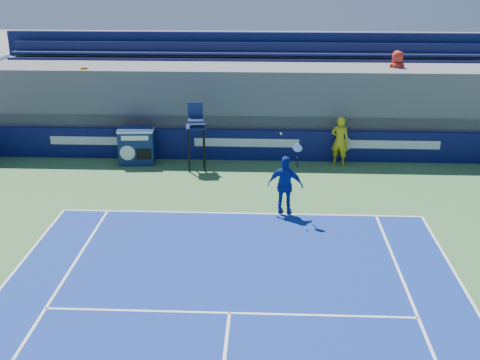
{
  "coord_description": "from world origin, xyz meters",
  "views": [
    {
      "loc": [
        0.75,
        -4.95,
        7.39
      ],
      "look_at": [
        0.0,
        11.5,
        1.25
      ],
      "focal_mm": 45.0,
      "sensor_mm": 36.0,
      "label": 1
    }
  ],
  "objects_px": {
    "ball_person": "(340,141)",
    "tennis_player": "(285,185)",
    "umpire_chair": "(196,129)",
    "match_clock": "(137,145)"
  },
  "relations": [
    {
      "from": "ball_person",
      "to": "umpire_chair",
      "type": "xyz_separation_m",
      "value": [
        -5.29,
        -0.75,
        0.58
      ]
    },
    {
      "from": "ball_person",
      "to": "match_clock",
      "type": "distance_m",
      "value": 7.61
    },
    {
      "from": "ball_person",
      "to": "tennis_player",
      "type": "xyz_separation_m",
      "value": [
        -2.14,
        -4.7,
        -0.01
      ]
    },
    {
      "from": "ball_person",
      "to": "umpire_chair",
      "type": "bearing_deg",
      "value": 27.39
    },
    {
      "from": "ball_person",
      "to": "umpire_chair",
      "type": "height_order",
      "value": "umpire_chair"
    },
    {
      "from": "match_clock",
      "to": "umpire_chair",
      "type": "bearing_deg",
      "value": -12.32
    },
    {
      "from": "ball_person",
      "to": "match_clock",
      "type": "xyz_separation_m",
      "value": [
        -7.61,
        -0.24,
        -0.2
      ]
    },
    {
      "from": "umpire_chair",
      "to": "tennis_player",
      "type": "xyz_separation_m",
      "value": [
        3.15,
        -3.96,
        -0.6
      ]
    },
    {
      "from": "tennis_player",
      "to": "ball_person",
      "type": "bearing_deg",
      "value": 65.53
    },
    {
      "from": "match_clock",
      "to": "tennis_player",
      "type": "height_order",
      "value": "tennis_player"
    }
  ]
}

